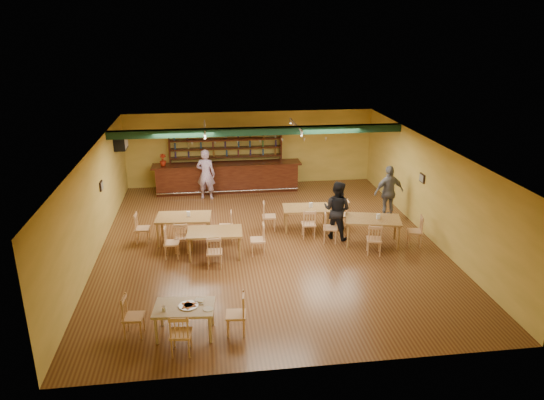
{
  "coord_description": "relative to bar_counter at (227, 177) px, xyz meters",
  "views": [
    {
      "loc": [
        -1.75,
        -14.11,
        6.39
      ],
      "look_at": [
        0.18,
        0.6,
        1.15
      ],
      "focal_mm": 33.5,
      "sensor_mm": 36.0,
      "label": 1
    }
  ],
  "objects": [
    {
      "name": "pizza_server",
      "position": [
        -1.15,
        -9.67,
        0.13
      ],
      "size": [
        0.33,
        0.14,
        0.0
      ],
      "primitive_type": "cube",
      "rotation": [
        0.0,
        0.0,
        -0.16
      ],
      "color": "silver",
      "rests_on": "pizza_tray"
    },
    {
      "name": "dining_table_b",
      "position": [
        2.33,
        -4.25,
        -0.19
      ],
      "size": [
        1.55,
        1.0,
        0.74
      ],
      "primitive_type": "cube",
      "rotation": [
        0.0,
        0.0,
        -0.07
      ],
      "color": "brown",
      "rests_on": "ground"
    },
    {
      "name": "patron_bar",
      "position": [
        -0.84,
        -0.83,
        0.4
      ],
      "size": [
        0.8,
        0.62,
        1.93
      ],
      "primitive_type": "imported",
      "rotation": [
        0.0,
        0.0,
        2.89
      ],
      "color": "#7E489D",
      "rests_on": "ground"
    },
    {
      "name": "ceiling_beam",
      "position": [
        1.0,
        -2.35,
        2.31
      ],
      "size": [
        10.0,
        0.3,
        0.25
      ],
      "primitive_type": "cube",
      "color": "black",
      "rests_on": "ceiling"
    },
    {
      "name": "napkin_stack",
      "position": [
        -1.06,
        -9.54,
        0.13
      ],
      "size": [
        0.24,
        0.21,
        0.03
      ],
      "primitive_type": "cube",
      "rotation": [
        0.0,
        0.0,
        -0.38
      ],
      "color": "white",
      "rests_on": "near_table"
    },
    {
      "name": "parmesan_shaker",
      "position": [
        -1.79,
        -9.85,
        0.17
      ],
      "size": [
        0.08,
        0.08,
        0.11
      ],
      "primitive_type": "cylinder",
      "rotation": [
        0.0,
        0.0,
        -0.09
      ],
      "color": "#EAE5C6",
      "rests_on": "near_table"
    },
    {
      "name": "track_rail_left",
      "position": [
        -0.8,
        -1.75,
        2.38
      ],
      "size": [
        0.05,
        2.5,
        0.05
      ],
      "primitive_type": "cube",
      "color": "silver",
      "rests_on": "ceiling"
    },
    {
      "name": "patron_right_b",
      "position": [
        5.3,
        -3.64,
        0.36
      ],
      "size": [
        1.14,
        0.63,
        1.84
      ],
      "primitive_type": "imported",
      "rotation": [
        0.0,
        0.0,
        3.31
      ],
      "color": "slate",
      "rests_on": "ground"
    },
    {
      "name": "back_bar_hutch",
      "position": [
        0.0,
        0.63,
        0.57
      ],
      "size": [
        4.49,
        0.4,
        2.28
      ],
      "primitive_type": "cube",
      "color": "#33100A",
      "rests_on": "ground"
    },
    {
      "name": "dining_table_c",
      "position": [
        -0.64,
        -5.9,
        -0.18
      ],
      "size": [
        1.59,
        1.0,
        0.78
      ],
      "primitive_type": "cube",
      "rotation": [
        0.0,
        0.0,
        -0.04
      ],
      "color": "brown",
      "rests_on": "ground"
    },
    {
      "name": "bar_counter",
      "position": [
        0.0,
        0.0,
        0.0
      ],
      "size": [
        5.81,
        0.85,
        1.13
      ],
      "primitive_type": "cube",
      "color": "#33100A",
      "rests_on": "ground"
    },
    {
      "name": "picture_right",
      "position": [
        5.97,
        -4.65,
        1.14
      ],
      "size": [
        0.04,
        0.34,
        0.28
      ],
      "primitive_type": "cube",
      "color": "black",
      "rests_on": "wall_right"
    },
    {
      "name": "near_table",
      "position": [
        -1.38,
        -9.72,
        -0.22
      ],
      "size": [
        1.34,
        0.93,
        0.68
      ],
      "primitive_type": "cube",
      "rotation": [
        0.0,
        0.0,
        -0.09
      ],
      "color": "tan",
      "rests_on": "ground"
    },
    {
      "name": "track_rail_right",
      "position": [
        2.4,
        -1.75,
        2.38
      ],
      "size": [
        0.05,
        2.5,
        0.05
      ],
      "primitive_type": "cube",
      "color": "silver",
      "rests_on": "ceiling"
    },
    {
      "name": "dining_table_d",
      "position": [
        4.1,
        -5.64,
        -0.16
      ],
      "size": [
        1.81,
        1.33,
        0.81
      ],
      "primitive_type": "cube",
      "rotation": [
        0.0,
        0.0,
        -0.24
      ],
      "color": "brown",
      "rests_on": "ground"
    },
    {
      "name": "patron_right_a",
      "position": [
        3.13,
        -5.05,
        0.35
      ],
      "size": [
        1.13,
        1.09,
        1.83
      ],
      "primitive_type": "imported",
      "rotation": [
        0.0,
        0.0,
        2.48
      ],
      "color": "black",
      "rests_on": "ground"
    },
    {
      "name": "picture_left",
      "position": [
        -3.97,
        -4.15,
        1.14
      ],
      "size": [
        0.04,
        0.34,
        0.28
      ],
      "primitive_type": "cube",
      "color": "black",
      "rests_on": "wall_left"
    },
    {
      "name": "dining_table_a",
      "position": [
        -1.54,
        -4.74,
        -0.16
      ],
      "size": [
        1.7,
        1.09,
        0.82
      ],
      "primitive_type": "cube",
      "rotation": [
        0.0,
        0.0,
        -0.07
      ],
      "color": "brown",
      "rests_on": "ground"
    },
    {
      "name": "floor",
      "position": [
        1.0,
        -5.15,
        -0.56
      ],
      "size": [
        12.0,
        12.0,
        0.0
      ],
      "primitive_type": "plane",
      "color": "#522F17",
      "rests_on": "ground"
    },
    {
      "name": "ac_unit",
      "position": [
        -3.8,
        -0.95,
        1.79
      ],
      "size": [
        0.34,
        0.7,
        0.48
      ],
      "primitive_type": "cube",
      "color": "silver",
      "rests_on": "wall_left"
    },
    {
      "name": "pizza_tray",
      "position": [
        -1.29,
        -9.72,
        0.13
      ],
      "size": [
        0.48,
        0.48,
        0.01
      ],
      "primitive_type": "cylinder",
      "rotation": [
        0.0,
        0.0,
        -0.23
      ],
      "color": "silver",
      "rests_on": "near_table"
    },
    {
      "name": "side_plate",
      "position": [
        -0.88,
        -9.9,
        0.12
      ],
      "size": [
        0.24,
        0.24,
        0.01
      ],
      "primitive_type": "cylinder",
      "rotation": [
        0.0,
        0.0,
        -0.09
      ],
      "color": "white",
      "rests_on": "near_table"
    },
    {
      "name": "poinsettia",
      "position": [
        -2.45,
        0.0,
        0.79
      ],
      "size": [
        0.33,
        0.33,
        0.46
      ],
      "primitive_type": "imported",
      "rotation": [
        0.0,
        0.0,
        0.35
      ],
      "color": "#B02610",
      "rests_on": "bar_counter"
    }
  ]
}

